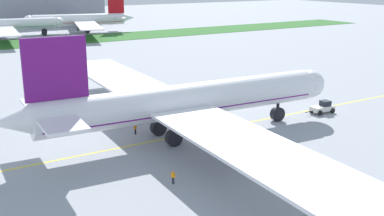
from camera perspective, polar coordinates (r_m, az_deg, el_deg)
The scene contains 10 objects.
ground_plane at distance 75.14m, azimuth 0.63°, elevation -2.59°, with size 600.00×600.00×0.00m, color #9399A0.
apron_taxi_line at distance 74.15m, azimuth 1.14°, elevation -2.84°, with size 280.00×0.36×0.01m, color yellow.
grass_median_strip at distance 181.64m, azimuth -19.41°, elevation 7.30°, with size 320.00×24.00×0.10m, color #2D6628.
airliner_foreground at distance 70.00m, azimuth -1.17°, elevation 0.70°, with size 53.35×85.66×16.05m.
pushback_tug at distance 87.09m, azimuth 15.32°, elevation 0.07°, with size 6.03×2.58×2.14m.
ground_crew_wingwalker_port at distance 55.89m, azimuth -2.27°, elevation -8.07°, with size 0.42×0.53×1.66m.
ground_crew_marshaller_front at distance 73.07m, azimuth -6.78°, elevation -2.38°, with size 0.53×0.44×1.71m.
ground_crew_wingwalker_starboard at distance 79.41m, azimuth 4.04°, elevation -0.85°, with size 0.50×0.46×1.68m.
parked_airliner_far_centre at distance 200.35m, azimuth -21.51°, elevation 9.18°, with size 44.71×71.56×14.31m.
parked_airliner_far_right at distance 209.17m, azimuth -13.11°, elevation 10.17°, with size 44.88×71.89×15.34m.
Camera 1 is at (-38.16, -60.35, 23.39)m, focal length 44.78 mm.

